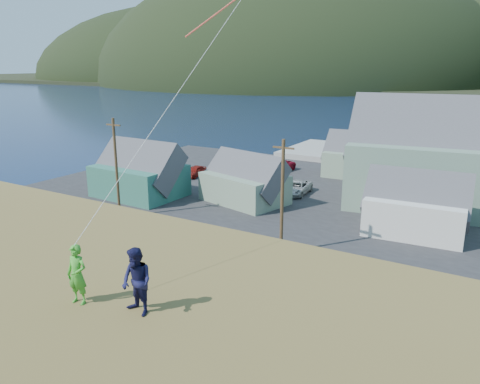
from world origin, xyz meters
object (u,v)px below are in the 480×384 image
object	(u,v)px
shed_palegreen_near	(245,180)
shed_palegreen_far	(367,157)
kite_flyer_green	(77,275)
shed_teal	(139,172)
shed_white	(416,206)
wharf	(375,156)
kite_flyer_navy	(137,282)

from	to	relation	value
shed_palegreen_near	shed_palegreen_far	size ratio (longest dim) A/B	0.92
shed_palegreen_far	kite_flyer_green	bearing A→B (deg)	-86.60
shed_teal	shed_white	xyz separation A→B (m)	(26.92, 3.01, -0.20)
shed_white	shed_teal	bearing A→B (deg)	-177.60
shed_palegreen_near	kite_flyer_green	xyz separation A→B (m)	(12.78, -31.08, 5.73)
wharf	kite_flyer_green	size ratio (longest dim) A/B	15.34
kite_flyer_green	kite_flyer_navy	distance (m)	1.85
shed_teal	kite_flyer_green	world-z (taller)	kite_flyer_green
shed_palegreen_far	wharf	bearing A→B (deg)	96.56
shed_teal	shed_palegreen_near	xyz separation A→B (m)	(10.55, 3.63, -0.35)
shed_palegreen_far	kite_flyer_navy	xyz separation A→B (m)	(7.21, -47.38, 5.53)
shed_palegreen_near	shed_palegreen_far	xyz separation A→B (m)	(7.37, 16.70, 0.27)
kite_flyer_green	shed_white	bearing A→B (deg)	75.85
kite_flyer_navy	shed_palegreen_far	bearing A→B (deg)	109.48
kite_flyer_navy	shed_palegreen_near	bearing A→B (deg)	126.24
shed_teal	shed_palegreen_far	world-z (taller)	shed_teal
shed_white	kite_flyer_navy	world-z (taller)	kite_flyer_navy
shed_teal	kite_flyer_green	bearing A→B (deg)	-47.38
shed_palegreen_far	kite_flyer_green	distance (m)	48.39
shed_teal	shed_palegreen_near	world-z (taller)	shed_teal
shed_palegreen_far	kite_flyer_navy	bearing A→B (deg)	-84.41
wharf	shed_palegreen_near	world-z (taller)	shed_palegreen_near
shed_palegreen_far	shed_teal	bearing A→B (deg)	-134.45
shed_palegreen_near	kite_flyer_navy	xyz separation A→B (m)	(14.58, -30.68, 5.80)
shed_teal	shed_palegreen_far	xyz separation A→B (m)	(17.92, 20.33, -0.08)
shed_teal	kite_flyer_navy	size ratio (longest dim) A/B	5.09
shed_white	wharf	bearing A→B (deg)	106.67
shed_palegreen_near	shed_palegreen_far	distance (m)	18.26
shed_white	kite_flyer_navy	distance (m)	30.64
kite_flyer_green	shed_palegreen_near	bearing A→B (deg)	104.92
shed_white	kite_flyer_green	size ratio (longest dim) A/B	4.94
wharf	kite_flyer_navy	size ratio (longest dim) A/B	14.20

